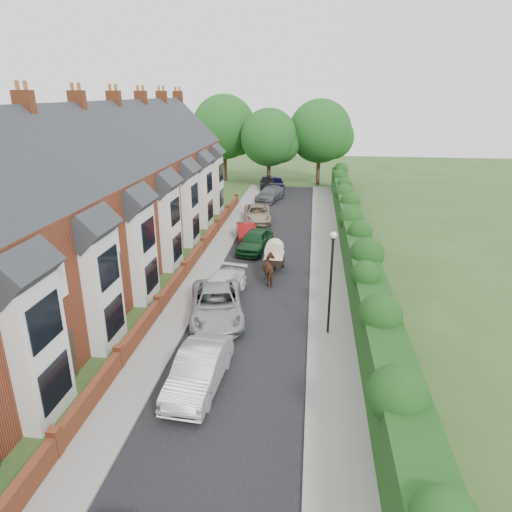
{
  "coord_description": "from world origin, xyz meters",
  "views": [
    {
      "loc": [
        2.38,
        -15.67,
        11.01
      ],
      "look_at": [
        -0.65,
        8.57,
        2.2
      ],
      "focal_mm": 32.0,
      "sensor_mm": 36.0,
      "label": 1
    }
  ],
  "objects_px": {
    "car_white": "(221,287)",
    "car_black": "(268,182)",
    "car_silver_a": "(199,370)",
    "car_green": "(255,241)",
    "car_silver_b": "(217,304)",
    "lamppost": "(331,271)",
    "horse_cart": "(274,253)",
    "car_red": "(247,232)",
    "car_beige": "(257,214)",
    "car_grey": "(270,194)",
    "horse": "(271,270)"
  },
  "relations": [
    {
      "from": "car_white",
      "to": "car_black",
      "type": "relative_size",
      "value": 1.0
    },
    {
      "from": "car_silver_a",
      "to": "car_white",
      "type": "distance_m",
      "value": 8.34
    },
    {
      "from": "car_green",
      "to": "car_silver_a",
      "type": "bearing_deg",
      "value": -80.25
    },
    {
      "from": "car_silver_b",
      "to": "car_green",
      "type": "bearing_deg",
      "value": 74.11
    },
    {
      "from": "lamppost",
      "to": "horse_cart",
      "type": "bearing_deg",
      "value": 112.1
    },
    {
      "from": "car_white",
      "to": "car_red",
      "type": "height_order",
      "value": "car_white"
    },
    {
      "from": "horse_cart",
      "to": "car_beige",
      "type": "bearing_deg",
      "value": 102.22
    },
    {
      "from": "car_silver_b",
      "to": "car_white",
      "type": "height_order",
      "value": "car_silver_b"
    },
    {
      "from": "car_beige",
      "to": "car_grey",
      "type": "relative_size",
      "value": 0.99
    },
    {
      "from": "car_silver_a",
      "to": "car_beige",
      "type": "height_order",
      "value": "car_silver_a"
    },
    {
      "from": "lamppost",
      "to": "car_grey",
      "type": "height_order",
      "value": "lamppost"
    },
    {
      "from": "car_silver_a",
      "to": "car_white",
      "type": "bearing_deg",
      "value": 99.41
    },
    {
      "from": "car_red",
      "to": "horse",
      "type": "height_order",
      "value": "horse"
    },
    {
      "from": "car_green",
      "to": "car_silver_b",
      "type": "bearing_deg",
      "value": -83.19
    },
    {
      "from": "lamppost",
      "to": "car_white",
      "type": "xyz_separation_m",
      "value": [
        -5.92,
        3.47,
        -2.63
      ]
    },
    {
      "from": "car_green",
      "to": "horse",
      "type": "height_order",
      "value": "horse"
    },
    {
      "from": "car_white",
      "to": "car_beige",
      "type": "xyz_separation_m",
      "value": [
        0.08,
        16.37,
        0.04
      ]
    },
    {
      "from": "car_grey",
      "to": "car_green",
      "type": "bearing_deg",
      "value": -74.38
    },
    {
      "from": "car_grey",
      "to": "car_black",
      "type": "height_order",
      "value": "car_black"
    },
    {
      "from": "lamppost",
      "to": "car_silver_a",
      "type": "xyz_separation_m",
      "value": [
        -5.13,
        -4.83,
        -2.52
      ]
    },
    {
      "from": "lamppost",
      "to": "car_silver_b",
      "type": "xyz_separation_m",
      "value": [
        -5.64,
        1.0,
        -2.51
      ]
    },
    {
      "from": "lamppost",
      "to": "car_grey",
      "type": "bearing_deg",
      "value": 100.97
    },
    {
      "from": "car_silver_a",
      "to": "car_grey",
      "type": "xyz_separation_m",
      "value": [
        -0.35,
        33.11,
        -0.04
      ]
    },
    {
      "from": "lamppost",
      "to": "horse",
      "type": "xyz_separation_m",
      "value": [
        -3.31,
        5.96,
        -2.44
      ]
    },
    {
      "from": "car_white",
      "to": "car_green",
      "type": "bearing_deg",
      "value": 95.8
    },
    {
      "from": "car_black",
      "to": "horse",
      "type": "height_order",
      "value": "horse"
    },
    {
      "from": "car_silver_b",
      "to": "car_green",
      "type": "xyz_separation_m",
      "value": [
        0.64,
        10.72,
        -0.0
      ]
    },
    {
      "from": "horse",
      "to": "car_green",
      "type": "bearing_deg",
      "value": -92.26
    },
    {
      "from": "car_silver_b",
      "to": "car_black",
      "type": "distance_m",
      "value": 33.61
    },
    {
      "from": "car_silver_b",
      "to": "car_red",
      "type": "relative_size",
      "value": 1.44
    },
    {
      "from": "horse",
      "to": "horse_cart",
      "type": "distance_m",
      "value": 2.2
    },
    {
      "from": "horse",
      "to": "horse_cart",
      "type": "bearing_deg",
      "value": -108.64
    },
    {
      "from": "car_white",
      "to": "lamppost",
      "type": "bearing_deg",
      "value": -18.21
    },
    {
      "from": "car_red",
      "to": "horse_cart",
      "type": "bearing_deg",
      "value": -79.83
    },
    {
      "from": "car_silver_a",
      "to": "car_green",
      "type": "distance_m",
      "value": 16.55
    },
    {
      "from": "lamppost",
      "to": "car_white",
      "type": "relative_size",
      "value": 1.12
    },
    {
      "from": "car_white",
      "to": "horse",
      "type": "distance_m",
      "value": 3.62
    },
    {
      "from": "car_silver_a",
      "to": "car_beige",
      "type": "bearing_deg",
      "value": 95.61
    },
    {
      "from": "lamppost",
      "to": "car_white",
      "type": "bearing_deg",
      "value": 149.62
    },
    {
      "from": "horse",
      "to": "horse_cart",
      "type": "relative_size",
      "value": 0.72
    },
    {
      "from": "car_silver_b",
      "to": "car_black",
      "type": "xyz_separation_m",
      "value": [
        -0.76,
        33.6,
        -0.01
      ]
    },
    {
      "from": "car_white",
      "to": "car_silver_b",
      "type": "bearing_deg",
      "value": -71.24
    },
    {
      "from": "car_red",
      "to": "horse",
      "type": "relative_size",
      "value": 1.95
    },
    {
      "from": "car_silver_b",
      "to": "car_green",
      "type": "distance_m",
      "value": 10.74
    },
    {
      "from": "lamppost",
      "to": "car_black",
      "type": "relative_size",
      "value": 1.12
    },
    {
      "from": "car_white",
      "to": "horse",
      "type": "xyz_separation_m",
      "value": [
        2.62,
        2.49,
        0.18
      ]
    },
    {
      "from": "car_silver_b",
      "to": "car_green",
      "type": "height_order",
      "value": "car_silver_b"
    },
    {
      "from": "car_black",
      "to": "car_beige",
      "type": "bearing_deg",
      "value": -94.3
    },
    {
      "from": "car_grey",
      "to": "car_red",
      "type": "bearing_deg",
      "value": -78.15
    },
    {
      "from": "car_beige",
      "to": "car_black",
      "type": "xyz_separation_m",
      "value": [
        -0.56,
        14.75,
        0.08
      ]
    }
  ]
}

